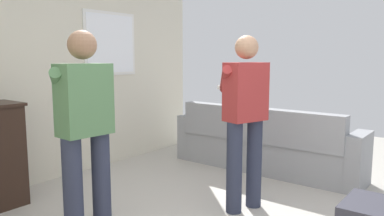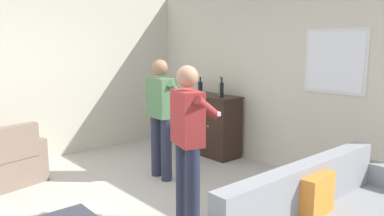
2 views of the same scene
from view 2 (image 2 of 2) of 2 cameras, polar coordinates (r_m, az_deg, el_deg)
The scene contains 10 objects.
ground at distance 4.51m, azimuth -10.02°, elevation -15.14°, with size 10.40×10.40×0.00m, color #B2ADA3.
wall_back_with_window at distance 5.91m, azimuth 12.42°, elevation 4.80°, with size 5.20×0.15×2.80m.
wall_side_left at distance 6.56m, azimuth -22.47°, elevation 4.71°, with size 0.12×5.20×2.80m, color beige.
armchair at distance 5.67m, azimuth -26.36°, elevation -7.70°, with size 0.81×1.00×0.85m.
sideboard_cabinet at distance 6.49m, azimuth 2.55°, elevation -2.48°, with size 1.19×0.49×1.04m.
bottle_wine_green at distance 6.23m, azimuth 4.32°, elevation 2.96°, with size 0.06×0.06×0.32m.
bottle_liquor_amber at distance 6.11m, azimuth 4.56°, elevation 2.87°, with size 0.06×0.06×0.32m.
bottle_spirits_clear at distance 6.52m, azimuth 1.27°, elevation 3.18°, with size 0.08×0.08×0.29m.
person_standing_left at distance 5.23m, azimuth -4.68°, elevation -0.79°, with size 0.56×0.48×1.68m.
person_standing_right at distance 3.80m, azimuth -0.54°, elevation -4.72°, with size 0.53×0.52×1.68m.
Camera 2 is at (3.55, -2.06, 1.88)m, focal length 35.00 mm.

